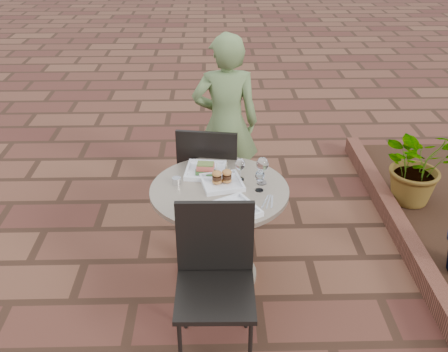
{
  "coord_description": "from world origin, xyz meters",
  "views": [
    {
      "loc": [
        0.13,
        -2.94,
        2.38
      ],
      "look_at": [
        0.2,
        -0.17,
        0.82
      ],
      "focal_mm": 40.0,
      "sensor_mm": 36.0,
      "label": 1
    }
  ],
  "objects_px": {
    "chair_far": "(209,172)",
    "plate_salmon": "(206,170)",
    "chair_near": "(215,269)",
    "cafe_table": "(220,220)",
    "plate_sliders": "(222,180)",
    "plate_tuna": "(233,210)",
    "diner": "(226,124)"
  },
  "relations": [
    {
      "from": "plate_salmon",
      "to": "diner",
      "type": "bearing_deg",
      "value": 78.53
    },
    {
      "from": "cafe_table",
      "to": "plate_tuna",
      "type": "relative_size",
      "value": 2.51
    },
    {
      "from": "diner",
      "to": "chair_far",
      "type": "bearing_deg",
      "value": 70.87
    },
    {
      "from": "chair_near",
      "to": "plate_tuna",
      "type": "bearing_deg",
      "value": 70.54
    },
    {
      "from": "chair_far",
      "to": "chair_near",
      "type": "relative_size",
      "value": 1.0
    },
    {
      "from": "chair_far",
      "to": "plate_salmon",
      "type": "relative_size",
      "value": 3.17
    },
    {
      "from": "chair_near",
      "to": "plate_tuna",
      "type": "height_order",
      "value": "chair_near"
    },
    {
      "from": "chair_far",
      "to": "plate_tuna",
      "type": "height_order",
      "value": "chair_far"
    },
    {
      "from": "cafe_table",
      "to": "plate_sliders",
      "type": "bearing_deg",
      "value": 69.25
    },
    {
      "from": "chair_near",
      "to": "plate_sliders",
      "type": "relative_size",
      "value": 3.07
    },
    {
      "from": "plate_salmon",
      "to": "plate_sliders",
      "type": "distance_m",
      "value": 0.19
    },
    {
      "from": "plate_sliders",
      "to": "plate_tuna",
      "type": "relative_size",
      "value": 0.85
    },
    {
      "from": "chair_far",
      "to": "plate_salmon",
      "type": "height_order",
      "value": "chair_far"
    },
    {
      "from": "chair_near",
      "to": "chair_far",
      "type": "bearing_deg",
      "value": 92.59
    },
    {
      "from": "chair_far",
      "to": "plate_salmon",
      "type": "xyz_separation_m",
      "value": [
        -0.02,
        -0.33,
        0.2
      ]
    },
    {
      "from": "cafe_table",
      "to": "chair_near",
      "type": "relative_size",
      "value": 0.97
    },
    {
      "from": "chair_near",
      "to": "plate_salmon",
      "type": "height_order",
      "value": "chair_near"
    },
    {
      "from": "plate_salmon",
      "to": "plate_sliders",
      "type": "relative_size",
      "value": 0.97
    },
    {
      "from": "chair_far",
      "to": "diner",
      "type": "bearing_deg",
      "value": -97.86
    },
    {
      "from": "plate_sliders",
      "to": "cafe_table",
      "type": "bearing_deg",
      "value": -110.75
    },
    {
      "from": "chair_near",
      "to": "plate_sliders",
      "type": "distance_m",
      "value": 0.67
    },
    {
      "from": "plate_salmon",
      "to": "plate_tuna",
      "type": "relative_size",
      "value": 0.82
    },
    {
      "from": "cafe_table",
      "to": "plate_salmon",
      "type": "relative_size",
      "value": 3.07
    },
    {
      "from": "diner",
      "to": "plate_sliders",
      "type": "height_order",
      "value": "diner"
    },
    {
      "from": "cafe_table",
      "to": "plate_tuna",
      "type": "distance_m",
      "value": 0.39
    },
    {
      "from": "cafe_table",
      "to": "plate_sliders",
      "type": "distance_m",
      "value": 0.28
    },
    {
      "from": "chair_far",
      "to": "plate_tuna",
      "type": "distance_m",
      "value": 0.86
    },
    {
      "from": "chair_near",
      "to": "cafe_table",
      "type": "bearing_deg",
      "value": 87.51
    },
    {
      "from": "plate_salmon",
      "to": "plate_tuna",
      "type": "height_order",
      "value": "plate_salmon"
    },
    {
      "from": "diner",
      "to": "chair_near",
      "type": "bearing_deg",
      "value": 83.88
    },
    {
      "from": "diner",
      "to": "plate_salmon",
      "type": "distance_m",
      "value": 0.8
    },
    {
      "from": "cafe_table",
      "to": "chair_near",
      "type": "bearing_deg",
      "value": -93.4
    }
  ]
}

